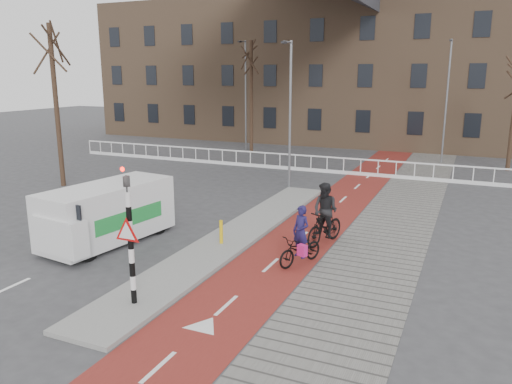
% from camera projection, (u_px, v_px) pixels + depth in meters
% --- Properties ---
extents(ground, '(120.00, 120.00, 0.00)m').
position_uv_depth(ground, '(195.00, 281.00, 14.19)').
color(ground, '#38383A').
rests_on(ground, ground).
extents(bike_lane, '(2.50, 60.00, 0.01)m').
position_uv_depth(bike_lane, '(337.00, 204.00, 22.50)').
color(bike_lane, maroon).
rests_on(bike_lane, ground).
extents(sidewalk, '(3.00, 60.00, 0.01)m').
position_uv_depth(sidewalk, '(401.00, 211.00, 21.40)').
color(sidewalk, slate).
rests_on(sidewalk, ground).
extents(curb_island, '(1.80, 16.00, 0.12)m').
position_uv_depth(curb_island, '(235.00, 236.00, 18.01)').
color(curb_island, gray).
rests_on(curb_island, ground).
extents(traffic_signal, '(0.80, 0.80, 3.68)m').
position_uv_depth(traffic_signal, '(129.00, 232.00, 12.16)').
color(traffic_signal, black).
rests_on(traffic_signal, curb_island).
extents(bollard, '(0.12, 0.12, 0.81)m').
position_uv_depth(bollard, '(221.00, 232.00, 16.94)').
color(bollard, '#E0B30C').
rests_on(bollard, curb_island).
extents(cyclist_near, '(1.29, 1.88, 1.87)m').
position_uv_depth(cyclist_near, '(301.00, 245.00, 15.31)').
color(cyclist_near, black).
rests_on(cyclist_near, bike_lane).
extents(cyclist_far, '(1.16, 2.10, 2.15)m').
position_uv_depth(cyclist_far, '(325.00, 219.00, 17.11)').
color(cyclist_far, black).
rests_on(cyclist_far, bike_lane).
extents(van, '(2.53, 4.98, 2.05)m').
position_uv_depth(van, '(107.00, 213.00, 17.25)').
color(van, silver).
rests_on(van, ground).
extents(railing, '(28.00, 0.10, 0.99)m').
position_uv_depth(railing, '(265.00, 163.00, 31.21)').
color(railing, silver).
rests_on(railing, ground).
extents(townhouse_row, '(46.00, 10.00, 15.90)m').
position_uv_depth(townhouse_row, '(356.00, 48.00, 42.03)').
color(townhouse_row, '#7F6047').
rests_on(townhouse_row, ground).
extents(tree_left, '(0.25, 0.25, 8.19)m').
position_uv_depth(tree_left, '(56.00, 107.00, 25.37)').
color(tree_left, black).
rests_on(tree_left, ground).
extents(tree_mid, '(0.26, 0.26, 8.07)m').
position_uv_depth(tree_mid, '(251.00, 98.00, 36.34)').
color(tree_mid, black).
rests_on(tree_mid, ground).
extents(streetlight_near, '(0.12, 0.12, 7.31)m').
position_uv_depth(streetlight_near, '(290.00, 117.00, 24.65)').
color(streetlight_near, slate).
rests_on(streetlight_near, ground).
extents(streetlight_left, '(0.12, 0.12, 8.15)m').
position_uv_depth(streetlight_left, '(246.00, 96.00, 37.91)').
color(streetlight_left, slate).
rests_on(streetlight_left, ground).
extents(streetlight_right, '(0.12, 0.12, 7.87)m').
position_uv_depth(streetlight_right, '(446.00, 103.00, 32.04)').
color(streetlight_right, slate).
rests_on(streetlight_right, ground).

